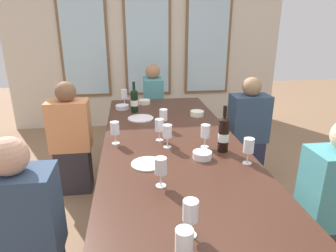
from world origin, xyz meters
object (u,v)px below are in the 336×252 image
at_px(tasting_bowl_0, 144,102).
at_px(wine_glass_8, 124,95).
at_px(tasting_bowl_2, 197,113).
at_px(seated_person_2, 71,141).
at_px(tasting_bowl_1, 122,107).
at_px(wine_glass_4, 159,126).
at_px(dining_table, 172,150).
at_px(wine_glass_3, 161,167).
at_px(wine_glass_6, 205,132).
at_px(wine_glass_7, 167,132).
at_px(white_plate_1, 141,118).
at_px(wine_bottle_1, 134,101).
at_px(tasting_bowl_3, 202,155).
at_px(wine_bottle_0, 224,134).
at_px(wine_glass_5, 249,146).
at_px(seated_person_1, 332,211).
at_px(wine_glass_1, 184,243).
at_px(wine_glass_2, 163,116).
at_px(white_plate_0, 147,164).
at_px(wine_glass_9, 115,129).
at_px(seated_person_4, 153,108).
at_px(seated_person_3, 247,133).
at_px(wine_glass_0, 191,212).

relative_size(tasting_bowl_0, wine_glass_8, 0.76).
relative_size(tasting_bowl_2, seated_person_2, 0.12).
xyz_separation_m(tasting_bowl_1, wine_glass_4, (0.30, -0.93, 0.10)).
relative_size(dining_table, wine_glass_3, 15.92).
bearing_deg(wine_glass_6, wine_glass_7, 172.68).
distance_m(wine_glass_4, wine_glass_6, 0.36).
relative_size(white_plate_1, wine_bottle_1, 0.79).
relative_size(tasting_bowl_1, tasting_bowl_3, 1.08).
bearing_deg(dining_table, wine_glass_3, -104.20).
bearing_deg(wine_bottle_1, wine_glass_8, 110.34).
distance_m(wine_glass_4, seated_person_2, 1.05).
bearing_deg(wine_bottle_0, tasting_bowl_2, 89.47).
height_order(wine_glass_5, wine_glass_7, same).
relative_size(tasting_bowl_3, seated_person_1, 0.12).
distance_m(tasting_bowl_1, seated_person_2, 0.64).
bearing_deg(wine_glass_1, wine_glass_7, 85.59).
xyz_separation_m(dining_table, tasting_bowl_0, (-0.15, 1.17, 0.08)).
bearing_deg(wine_glass_4, wine_glass_1, -91.98).
relative_size(tasting_bowl_0, seated_person_1, 0.12).
height_order(wine_glass_2, wine_glass_7, same).
xyz_separation_m(white_plate_0, tasting_bowl_3, (0.38, 0.04, 0.02)).
bearing_deg(dining_table, wine_bottle_0, -30.25).
relative_size(tasting_bowl_3, wine_glass_9, 0.74).
bearing_deg(wine_glass_9, seated_person_1, -28.92).
bearing_deg(seated_person_4, tasting_bowl_0, -104.69).
xyz_separation_m(wine_glass_4, wine_glass_9, (-0.34, -0.02, 0.00)).
relative_size(wine_bottle_0, wine_glass_2, 1.92).
xyz_separation_m(tasting_bowl_1, tasting_bowl_3, (0.55, -1.29, 0.00)).
xyz_separation_m(wine_glass_1, wine_glass_3, (-0.02, 0.60, 0.00)).
relative_size(tasting_bowl_0, wine_glass_9, 0.76).
xyz_separation_m(white_plate_0, seated_person_4, (0.21, 2.07, -0.22)).
distance_m(white_plate_0, seated_person_2, 1.23).
bearing_deg(seated_person_2, seated_person_1, -37.32).
relative_size(tasting_bowl_2, seated_person_1, 0.12).
bearing_deg(wine_glass_4, wine_glass_6, -29.01).
bearing_deg(dining_table, tasting_bowl_0, 97.14).
bearing_deg(seated_person_3, white_plate_1, -178.48).
bearing_deg(seated_person_4, wine_glass_9, -104.24).
bearing_deg(seated_person_1, wine_glass_5, 148.44).
bearing_deg(seated_person_3, wine_bottle_1, 169.53).
xyz_separation_m(tasting_bowl_1, wine_glass_8, (0.02, 0.16, 0.10)).
relative_size(white_plate_0, wine_glass_8, 1.22).
bearing_deg(white_plate_0, white_plate_1, 90.00).
bearing_deg(wine_bottle_0, wine_glass_2, 124.91).
bearing_deg(wine_glass_8, seated_person_3, -21.58).
height_order(wine_bottle_1, wine_glass_4, wine_bottle_1).
relative_size(tasting_bowl_1, wine_glass_4, 0.80).
height_order(wine_glass_9, seated_person_1, seated_person_1).
height_order(wine_glass_0, wine_glass_9, same).
xyz_separation_m(wine_glass_0, wine_glass_2, (0.05, 1.36, -0.00)).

